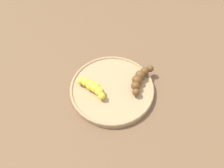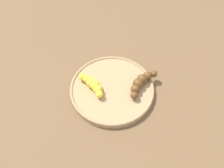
% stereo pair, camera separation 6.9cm
% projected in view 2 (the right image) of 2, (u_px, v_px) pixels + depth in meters
% --- Properties ---
extents(ground_plane, '(2.40, 2.40, 0.00)m').
position_uv_depth(ground_plane, '(112.00, 90.00, 0.72)').
color(ground_plane, brown).
extents(fruit_bowl, '(0.29, 0.29, 0.02)m').
position_uv_depth(fruit_bowl, '(112.00, 88.00, 0.71)').
color(fruit_bowl, '#A08259').
rests_on(fruit_bowl, ground_plane).
extents(banana_yellow, '(0.09, 0.09, 0.03)m').
position_uv_depth(banana_yellow, '(92.00, 84.00, 0.69)').
color(banana_yellow, yellow).
rests_on(banana_yellow, fruit_bowl).
extents(banana_overripe, '(0.12, 0.09, 0.04)m').
position_uv_depth(banana_overripe, '(141.00, 82.00, 0.70)').
color(banana_overripe, '#593819').
rests_on(banana_overripe, fruit_bowl).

